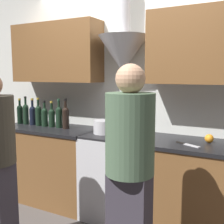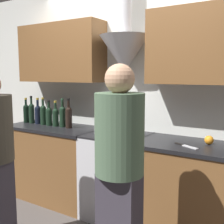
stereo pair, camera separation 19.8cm
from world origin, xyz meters
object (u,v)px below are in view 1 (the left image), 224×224
at_px(wine_bottle_4, 45,116).
at_px(wine_bottle_0, 20,113).
at_px(wine_bottle_3, 38,114).
at_px(person_foreground_right, 130,171).
at_px(wine_bottle_5, 52,117).
at_px(stove_range, 116,175).
at_px(stock_pot, 103,127).
at_px(orange_fruit, 209,139).
at_px(wine_bottle_6, 59,116).
at_px(wine_bottle_1, 26,113).
at_px(wine_bottle_7, 66,117).
at_px(mixing_bowl, 127,132).
at_px(wine_bottle_2, 33,114).

bearing_deg(wine_bottle_4, wine_bottle_0, 179.16).
relative_size(wine_bottle_3, person_foreground_right, 0.21).
bearing_deg(wine_bottle_4, wine_bottle_5, 3.88).
height_order(stove_range, stock_pot, stock_pot).
bearing_deg(orange_fruit, stock_pot, -174.93).
xyz_separation_m(wine_bottle_6, person_foreground_right, (1.35, -0.95, -0.16)).
distance_m(wine_bottle_3, wine_bottle_4, 0.10).
distance_m(wine_bottle_1, wine_bottle_3, 0.21).
bearing_deg(wine_bottle_5, wine_bottle_7, -1.82).
relative_size(stove_range, wine_bottle_4, 2.89).
bearing_deg(mixing_bowl, orange_fruit, 7.10).
height_order(wine_bottle_3, mixing_bowl, wine_bottle_3).
height_order(wine_bottle_4, mixing_bowl, wine_bottle_4).
xyz_separation_m(wine_bottle_4, mixing_bowl, (1.13, -0.04, -0.09)).
relative_size(wine_bottle_0, wine_bottle_2, 0.98).
bearing_deg(stove_range, stock_pot, -167.62).
bearing_deg(stove_range, wine_bottle_4, 179.95).
distance_m(wine_bottle_1, wine_bottle_2, 0.11).
relative_size(wine_bottle_4, wine_bottle_6, 0.91).
relative_size(stove_range, stock_pot, 4.20).
relative_size(wine_bottle_2, wine_bottle_3, 0.96).
xyz_separation_m(wine_bottle_3, mixing_bowl, (1.23, -0.04, -0.10)).
relative_size(wine_bottle_3, wine_bottle_5, 1.10).
relative_size(wine_bottle_3, stock_pot, 1.60).
height_order(stock_pot, person_foreground_right, person_foreground_right).
bearing_deg(wine_bottle_1, stove_range, -0.30).
height_order(wine_bottle_7, mixing_bowl, wine_bottle_7).
relative_size(wine_bottle_6, mixing_bowl, 1.56).
xyz_separation_m(stove_range, person_foreground_right, (0.58, -0.93, 0.43)).
bearing_deg(wine_bottle_0, stock_pot, -1.72).
xyz_separation_m(mixing_bowl, orange_fruit, (0.79, 0.10, 0.00)).
xyz_separation_m(wine_bottle_5, wine_bottle_7, (0.22, -0.01, 0.02)).
xyz_separation_m(stove_range, orange_fruit, (0.93, 0.06, 0.49)).
height_order(wine_bottle_5, mixing_bowl, wine_bottle_5).
distance_m(wine_bottle_7, person_foreground_right, 1.56).
height_order(stove_range, person_foreground_right, person_foreground_right).
bearing_deg(wine_bottle_7, wine_bottle_5, 178.18).
bearing_deg(wine_bottle_5, wine_bottle_4, -176.12).
xyz_separation_m(wine_bottle_4, orange_fruit, (1.92, 0.06, -0.09)).
distance_m(wine_bottle_0, wine_bottle_1, 0.10).
bearing_deg(wine_bottle_1, wine_bottle_2, 5.35).
xyz_separation_m(wine_bottle_1, wine_bottle_3, (0.21, -0.00, -0.00)).
relative_size(stove_range, wine_bottle_6, 2.64).
height_order(stove_range, wine_bottle_0, wine_bottle_0).
bearing_deg(wine_bottle_4, stove_range, -0.05).
bearing_deg(wine_bottle_6, wine_bottle_0, -178.95).
relative_size(wine_bottle_5, wine_bottle_7, 0.89).
bearing_deg(stock_pot, wine_bottle_1, 178.14).
bearing_deg(wine_bottle_2, wine_bottle_6, 0.27).
xyz_separation_m(wine_bottle_0, orange_fruit, (2.34, 0.06, -0.09)).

